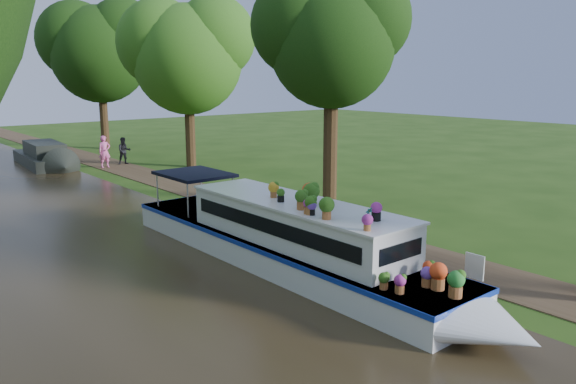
{
  "coord_description": "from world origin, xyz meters",
  "views": [
    {
      "loc": [
        -11.58,
        -12.75,
        5.11
      ],
      "look_at": [
        0.17,
        1.26,
        1.3
      ],
      "focal_mm": 35.0,
      "sensor_mm": 36.0,
      "label": 1
    }
  ],
  "objects": [
    {
      "name": "tree_near_mid",
      "position": [
        4.48,
        15.08,
        6.44
      ],
      "size": [
        6.9,
        6.6,
        9.4
      ],
      "color": "black",
      "rests_on": "ground"
    },
    {
      "name": "second_boat",
      "position": [
        -1.85,
        20.45,
        0.56
      ],
      "size": [
        2.53,
        7.27,
        1.38
      ],
      "rotation": [
        0.0,
        0.0,
        -0.08
      ],
      "color": "black",
      "rests_on": "canal_water"
    },
    {
      "name": "ground",
      "position": [
        0.0,
        0.0,
        0.0
      ],
      "size": [
        100.0,
        100.0,
        0.0
      ],
      "primitive_type": "plane",
      "color": "#234210",
      "rests_on": "ground"
    },
    {
      "name": "pedestrian_dark",
      "position": [
        1.9,
        18.12,
        0.81
      ],
      "size": [
        0.89,
        0.76,
        1.57
      ],
      "primitive_type": "imported",
      "rotation": [
        0.0,
        0.0,
        -0.25
      ],
      "color": "black",
      "rests_on": "towpath"
    },
    {
      "name": "towpath",
      "position": [
        1.2,
        0.0,
        0.01
      ],
      "size": [
        2.2,
        100.0,
        0.03
      ],
      "primitive_type": "cube",
      "color": "#43311F",
      "rests_on": "ground"
    },
    {
      "name": "tree_near_far",
      "position": [
        3.98,
        26.09,
        7.05
      ],
      "size": [
        7.59,
        7.26,
        10.3
      ],
      "color": "black",
      "rests_on": "ground"
    },
    {
      "name": "plant_boat",
      "position": [
        -2.25,
        -1.97,
        0.85
      ],
      "size": [
        2.29,
        13.52,
        2.31
      ],
      "color": "silver",
      "rests_on": "canal_water"
    },
    {
      "name": "tree_near_overhang",
      "position": [
        3.79,
        3.06,
        6.6
      ],
      "size": [
        5.52,
        5.28,
        8.99
      ],
      "color": "black",
      "rests_on": "ground"
    },
    {
      "name": "pedestrian_pink",
      "position": [
        0.58,
        17.73,
        0.92
      ],
      "size": [
        0.68,
        0.48,
        1.78
      ],
      "primitive_type": "imported",
      "rotation": [
        0.0,
        0.0,
        -0.08
      ],
      "color": "#CA536D",
      "rests_on": "towpath"
    },
    {
      "name": "canal_water",
      "position": [
        -6.0,
        0.0,
        0.01
      ],
      "size": [
        10.0,
        100.0,
        0.02
      ],
      "primitive_type": "cube",
      "color": "black",
      "rests_on": "ground"
    },
    {
      "name": "verge_plant",
      "position": [
        -0.28,
        0.45,
        0.21
      ],
      "size": [
        0.39,
        0.34,
        0.43
      ],
      "primitive_type": "imported",
      "rotation": [
        0.0,
        0.0,
        0.03
      ],
      "color": "#2F611D",
      "rests_on": "ground"
    }
  ]
}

